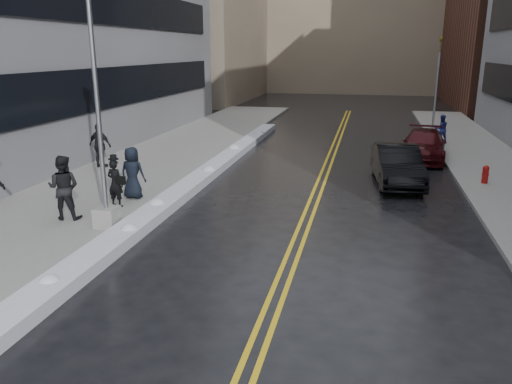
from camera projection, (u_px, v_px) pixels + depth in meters
The scene contains 18 objects.
ground at pixel (187, 268), 12.69m from camera, with size 160.00×160.00×0.00m, color black.
sidewalk_west at pixel (146, 167), 23.26m from camera, with size 5.50×50.00×0.15m, color gray.
sidewalk_east at pixel (511, 186), 19.94m from camera, with size 4.00×50.00×0.15m, color gray.
lane_line_left at pixel (319, 178), 21.57m from camera, with size 0.12×50.00×0.01m, color gold.
lane_line_right at pixel (326, 178), 21.51m from camera, with size 0.12×50.00×0.01m, color gold.
snow_ridge at pixel (199, 179), 20.66m from camera, with size 0.90×30.00×0.34m, color silver.
building_west_far at pixel (190, 15), 54.74m from camera, with size 14.00×22.00×18.00m, color gray.
building_far at pixel (358, 5), 65.50m from camera, with size 36.00×16.00×22.00m, color gray.
lamppost at pixel (101, 149), 14.56m from camera, with size 0.65×0.65×7.62m.
fire_hydrant at pixel (485, 173), 20.02m from camera, with size 0.26×0.26×0.73m.
traffic_signal at pixel (437, 80), 32.47m from camera, with size 0.16×0.20×6.00m.
pedestrian_fedora at pixel (115, 183), 16.92m from camera, with size 0.60×0.39×1.65m, color black.
pedestrian_b at pixel (64, 187), 15.64m from camera, with size 1.00×0.78×2.05m, color black.
pedestrian_c at pixel (132, 173), 17.87m from camera, with size 0.92×0.60×1.87m, color black.
pedestrian_d at pixel (100, 145), 22.56m from camera, with size 1.19×0.49×2.03m, color black.
pedestrian_east at pixel (441, 129), 28.53m from camera, with size 0.78×0.61×1.61m, color navy.
car_black at pixel (397, 165), 20.40m from camera, with size 1.66×4.77×1.57m, color black.
car_maroon at pixel (424, 145), 24.96m from camera, with size 2.04×5.03×1.46m, color #37080C.
Camera 1 is at (4.27, -11.00, 5.35)m, focal length 35.00 mm.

